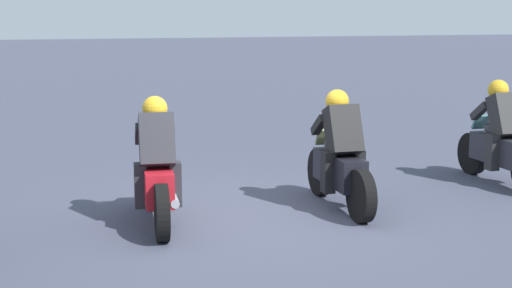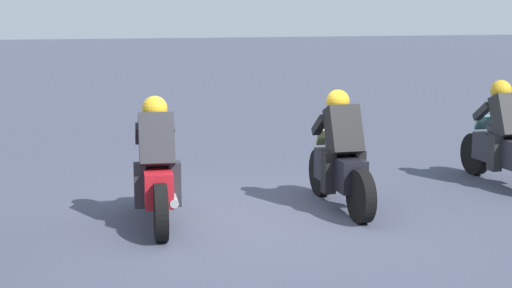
{
  "view_description": "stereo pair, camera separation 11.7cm",
  "coord_description": "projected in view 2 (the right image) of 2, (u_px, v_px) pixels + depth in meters",
  "views": [
    {
      "loc": [
        -8.55,
        2.55,
        2.49
      ],
      "look_at": [
        0.04,
        -0.03,
        0.9
      ],
      "focal_mm": 52.89,
      "sensor_mm": 36.0,
      "label": 1
    },
    {
      "loc": [
        -8.58,
        2.44,
        2.49
      ],
      "look_at": [
        0.04,
        -0.03,
        0.9
      ],
      "focal_mm": 52.89,
      "sensor_mm": 36.0,
      "label": 2
    }
  ],
  "objects": [
    {
      "name": "rider_lane_a",
      "position": [
        503.0,
        142.0,
        10.85
      ],
      "size": [
        2.04,
        0.54,
        1.51
      ],
      "rotation": [
        0.0,
        0.0,
        -0.01
      ],
      "color": "black",
      "rests_on": "ground_plane"
    },
    {
      "name": "ground_plane",
      "position": [
        255.0,
        217.0,
        9.22
      ],
      "size": [
        120.0,
        120.0,
        0.0
      ],
      "primitive_type": "plane",
      "color": "#3F4254"
    },
    {
      "name": "rider_lane_c",
      "position": [
        157.0,
        172.0,
        8.84
      ],
      "size": [
        2.04,
        0.56,
        1.51
      ],
      "rotation": [
        0.0,
        0.0,
        -0.1
      ],
      "color": "black",
      "rests_on": "ground_plane"
    },
    {
      "name": "rider_lane_b",
      "position": [
        340.0,
        160.0,
        9.54
      ],
      "size": [
        2.04,
        0.54,
        1.51
      ],
      "rotation": [
        0.0,
        0.0,
        -0.02
      ],
      "color": "black",
      "rests_on": "ground_plane"
    }
  ]
}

